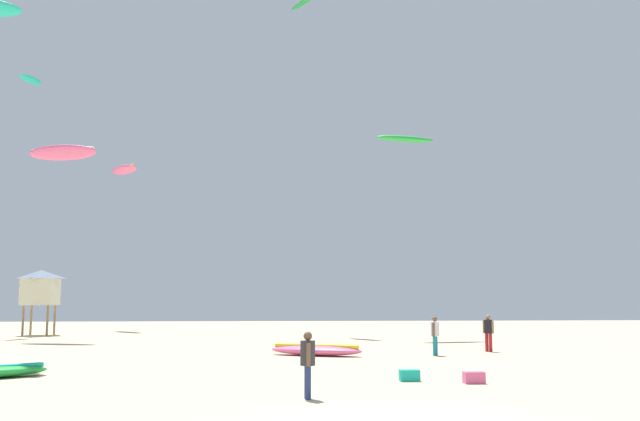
% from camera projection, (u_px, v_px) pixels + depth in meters
% --- Properties ---
extents(person_foreground, '(0.35, 0.52, 1.56)m').
position_uv_depth(person_foreground, '(308.00, 359.00, 16.49)').
color(person_foreground, navy).
rests_on(person_foreground, ground).
extents(person_midground, '(0.36, 0.47, 1.60)m').
position_uv_depth(person_midground, '(435.00, 333.00, 28.85)').
color(person_midground, teal).
rests_on(person_midground, ground).
extents(person_left, '(0.41, 0.41, 1.62)m').
position_uv_depth(person_left, '(488.00, 330.00, 30.99)').
color(person_left, '#B21E23').
rests_on(person_left, ground).
extents(kite_grounded_near, '(4.05, 2.65, 0.47)m').
position_uv_depth(kite_grounded_near, '(316.00, 350.00, 28.72)').
color(kite_grounded_near, '#E5598C').
rests_on(kite_grounded_near, ground).
extents(lifeguard_tower, '(2.30, 2.30, 4.15)m').
position_uv_depth(lifeguard_tower, '(41.00, 287.00, 45.22)').
color(lifeguard_tower, '#8C704C').
rests_on(lifeguard_tower, ground).
extents(cooler_box, '(0.56, 0.36, 0.32)m').
position_uv_depth(cooler_box, '(409.00, 375.00, 19.93)').
color(cooler_box, '#19B29E').
rests_on(cooler_box, ground).
extents(gear_bag, '(0.56, 0.36, 0.32)m').
position_uv_depth(gear_bag, '(474.00, 378.00, 19.39)').
color(gear_bag, '#E5598C').
rests_on(gear_bag, ground).
extents(kite_aloft_0, '(3.14, 3.70, 0.74)m').
position_uv_depth(kite_aloft_0, '(124.00, 170.00, 54.46)').
color(kite_aloft_0, '#E5598C').
extents(kite_aloft_1, '(3.96, 1.91, 0.47)m').
position_uv_depth(kite_aloft_1, '(405.00, 139.00, 43.31)').
color(kite_aloft_1, green).
extents(kite_aloft_3, '(1.31, 2.33, 0.48)m').
position_uv_depth(kite_aloft_3, '(31.00, 80.00, 48.34)').
color(kite_aloft_3, '#19B29E').
extents(kite_aloft_5, '(4.58, 2.52, 1.03)m').
position_uv_depth(kite_aloft_5, '(62.00, 153.00, 41.11)').
color(kite_aloft_5, '#E5598C').
extents(kite_aloft_7, '(2.26, 3.10, 0.64)m').
position_uv_depth(kite_aloft_7, '(303.00, 2.00, 51.64)').
color(kite_aloft_7, green).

